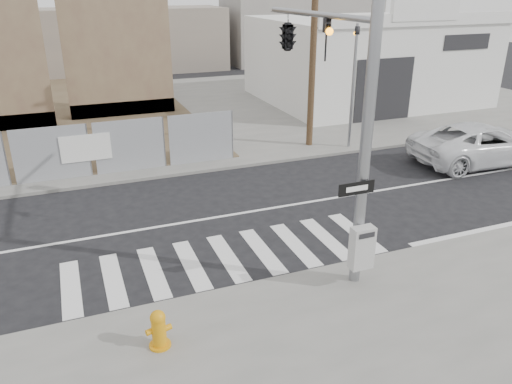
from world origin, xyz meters
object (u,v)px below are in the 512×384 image
object	(u,v)px
signal_pole	(310,69)
fire_hydrant	(159,329)
auto_shop	(365,59)
suv	(482,144)
traffic_cone_d	(108,160)

from	to	relation	value
signal_pole	fire_hydrant	size ratio (longest dim) A/B	8.43
signal_pole	auto_shop	world-z (taller)	signal_pole
signal_pole	suv	xyz separation A→B (m)	(9.55, 3.13, -3.97)
fire_hydrant	traffic_cone_d	distance (m)	10.93
suv	traffic_cone_d	xyz separation A→B (m)	(-14.29, 4.34, -0.30)
suv	traffic_cone_d	bearing A→B (deg)	76.21
signal_pole	suv	size ratio (longest dim) A/B	1.20
auto_shop	fire_hydrant	bearing A→B (deg)	-131.62
signal_pole	auto_shop	size ratio (longest dim) A/B	0.58
signal_pole	fire_hydrant	xyz separation A→B (m)	(-4.91, -3.46, -4.25)
auto_shop	traffic_cone_d	bearing A→B (deg)	-155.10
auto_shop	suv	size ratio (longest dim) A/B	2.05
fire_hydrant	traffic_cone_d	size ratio (longest dim) A/B	1.04
auto_shop	traffic_cone_d	xyz separation A→B (m)	(-16.25, -7.54, -2.03)
fire_hydrant	suv	bearing A→B (deg)	9.54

